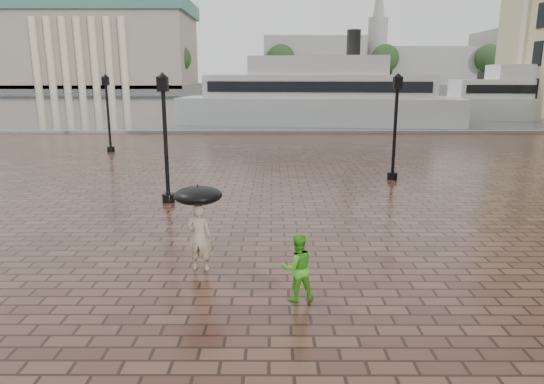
% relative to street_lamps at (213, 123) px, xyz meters
% --- Properties ---
extents(ground, '(300.00, 300.00, 0.00)m').
position_rel_street_lamps_xyz_m(ground, '(5.00, -15.33, -2.33)').
color(ground, '#3B221A').
rests_on(ground, ground).
extents(harbour_water, '(240.00, 240.00, 0.00)m').
position_rel_street_lamps_xyz_m(harbour_water, '(5.00, 76.67, -2.33)').
color(harbour_water, '#444F53').
rests_on(harbour_water, ground).
extents(quay_edge, '(80.00, 0.60, 0.30)m').
position_rel_street_lamps_xyz_m(quay_edge, '(5.00, 16.67, -2.33)').
color(quay_edge, slate).
rests_on(quay_edge, ground).
extents(far_shore, '(300.00, 60.00, 2.00)m').
position_rel_street_lamps_xyz_m(far_shore, '(5.00, 144.67, -1.33)').
color(far_shore, '#4C4C47').
rests_on(far_shore, ground).
extents(museum, '(57.00, 32.50, 26.00)m').
position_rel_street_lamps_xyz_m(museum, '(-50.00, 129.28, 11.58)').
color(museum, gray).
rests_on(museum, ground).
extents(distant_skyline, '(102.50, 22.00, 33.00)m').
position_rel_street_lamps_xyz_m(distant_skyline, '(53.14, 134.67, 7.13)').
color(distant_skyline, gray).
rests_on(distant_skyline, ground).
extents(far_trees, '(188.00, 8.00, 13.50)m').
position_rel_street_lamps_xyz_m(far_trees, '(5.00, 122.67, 7.09)').
color(far_trees, '#2D2119').
rests_on(far_trees, ground).
extents(street_lamps, '(15.44, 12.44, 4.40)m').
position_rel_street_lamps_xyz_m(street_lamps, '(0.00, 0.00, 0.00)').
color(street_lamps, black).
rests_on(street_lamps, ground).
extents(adult_pedestrian, '(0.62, 0.46, 1.58)m').
position_rel_street_lamps_xyz_m(adult_pedestrian, '(1.07, -11.59, -1.53)').
color(adult_pedestrian, tan).
rests_on(adult_pedestrian, ground).
extents(child_pedestrian, '(0.79, 0.68, 1.38)m').
position_rel_street_lamps_xyz_m(child_pedestrian, '(3.25, -13.16, -1.63)').
color(child_pedestrian, green).
rests_on(child_pedestrian, ground).
extents(ferry_near, '(26.47, 9.78, 8.48)m').
position_rel_street_lamps_xyz_m(ferry_near, '(6.95, 23.79, 0.22)').
color(ferry_near, silver).
rests_on(ferry_near, ground).
extents(umbrella, '(1.10, 1.10, 1.11)m').
position_rel_street_lamps_xyz_m(umbrella, '(1.07, -11.59, -0.54)').
color(umbrella, black).
rests_on(umbrella, ground).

